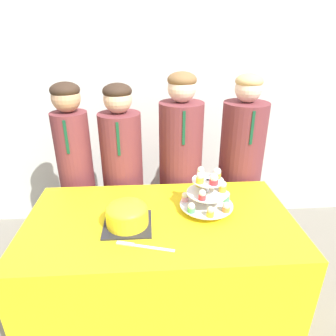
% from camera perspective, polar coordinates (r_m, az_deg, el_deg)
% --- Properties ---
extents(wall_back, '(9.00, 0.06, 2.70)m').
position_cam_1_polar(wall_back, '(2.63, -2.89, 17.10)').
color(wall_back, silver).
rests_on(wall_back, ground_plane).
extents(table, '(1.45, 0.79, 0.77)m').
position_cam_1_polar(table, '(1.89, -1.40, -19.22)').
color(table, yellow).
rests_on(table, ground_plane).
extents(round_cake, '(0.25, 0.25, 0.14)m').
position_cam_1_polar(round_cake, '(1.57, -7.82, -8.69)').
color(round_cake, '#232328').
rests_on(round_cake, table).
extents(cake_knife, '(0.28, 0.10, 0.01)m').
position_cam_1_polar(cake_knife, '(1.47, -6.22, -14.42)').
color(cake_knife, silver).
rests_on(cake_knife, table).
extents(cupcake_stand, '(0.30, 0.30, 0.25)m').
position_cam_1_polar(cupcake_stand, '(1.67, 7.56, -4.64)').
color(cupcake_stand, silver).
rests_on(cupcake_stand, table).
extents(student_0, '(0.24, 0.25, 1.41)m').
position_cam_1_polar(student_0, '(2.25, -16.77, -2.84)').
color(student_0, brown).
rests_on(student_0, ground_plane).
extents(student_1, '(0.29, 0.29, 1.40)m').
position_cam_1_polar(student_1, '(2.21, -8.43, -3.32)').
color(student_1, brown).
rests_on(student_1, ground_plane).
extents(student_2, '(0.30, 0.31, 1.46)m').
position_cam_1_polar(student_2, '(2.20, 2.33, -2.40)').
color(student_2, brown).
rests_on(student_2, ground_plane).
extents(student_3, '(0.31, 0.31, 1.45)m').
position_cam_1_polar(student_3, '(2.29, 13.27, -2.30)').
color(student_3, brown).
rests_on(student_3, ground_plane).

